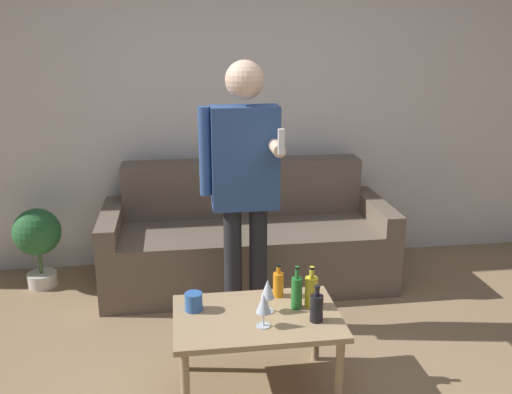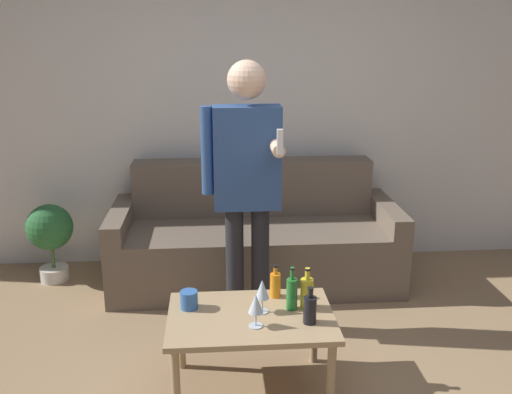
% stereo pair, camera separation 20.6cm
% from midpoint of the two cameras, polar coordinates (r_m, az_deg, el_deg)
% --- Properties ---
extents(wall_back, '(8.00, 0.06, 2.70)m').
position_cam_midpoint_polar(wall_back, '(4.59, -2.61, 9.90)').
color(wall_back, silver).
rests_on(wall_back, ground_plane).
extents(couch, '(2.14, 0.85, 0.89)m').
position_cam_midpoint_polar(couch, '(4.38, -2.29, -4.35)').
color(couch, '#6B5B4C').
rests_on(couch, ground_plane).
extents(coffee_table, '(0.87, 0.59, 0.45)m').
position_cam_midpoint_polar(coffee_table, '(3.06, -1.89, -12.65)').
color(coffee_table, tan).
rests_on(coffee_table, ground_plane).
extents(bottle_orange, '(0.06, 0.06, 0.19)m').
position_cam_midpoint_polar(bottle_orange, '(3.19, 0.38, -8.68)').
color(bottle_orange, orange).
rests_on(bottle_orange, coffee_table).
extents(bottle_green, '(0.07, 0.07, 0.23)m').
position_cam_midpoint_polar(bottle_green, '(3.09, 3.63, -9.34)').
color(bottle_green, yellow).
rests_on(bottle_green, coffee_table).
extents(bottle_dark, '(0.06, 0.06, 0.24)m').
position_cam_midpoint_polar(bottle_dark, '(3.06, 2.14, -9.47)').
color(bottle_dark, '#23752D').
rests_on(bottle_dark, coffee_table).
extents(bottle_yellow, '(0.07, 0.07, 0.20)m').
position_cam_midpoint_polar(bottle_yellow, '(2.95, 4.05, -10.96)').
color(bottle_yellow, black).
rests_on(bottle_yellow, coffee_table).
extents(wine_glass_near, '(0.07, 0.07, 0.18)m').
position_cam_midpoint_polar(wine_glass_near, '(3.01, -0.82, -9.28)').
color(wine_glass_near, silver).
rests_on(wine_glass_near, coffee_table).
extents(wine_glass_far, '(0.08, 0.08, 0.18)m').
position_cam_midpoint_polar(wine_glass_far, '(2.88, -1.34, -10.71)').
color(wine_glass_far, silver).
rests_on(wine_glass_far, coffee_table).
extents(cup_on_table, '(0.09, 0.09, 0.10)m').
position_cam_midpoint_polar(cup_on_table, '(3.09, -8.20, -10.35)').
color(cup_on_table, '#3366B2').
rests_on(cup_on_table, coffee_table).
extents(person_standing_front, '(0.48, 0.43, 1.71)m').
position_cam_midpoint_polar(person_standing_front, '(3.43, -2.90, 1.99)').
color(person_standing_front, '#232328').
rests_on(person_standing_front, ground_plane).
extents(potted_plant, '(0.35, 0.35, 0.61)m').
position_cam_midpoint_polar(potted_plant, '(4.57, -22.24, -3.73)').
color(potted_plant, silver).
rests_on(potted_plant, ground_plane).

